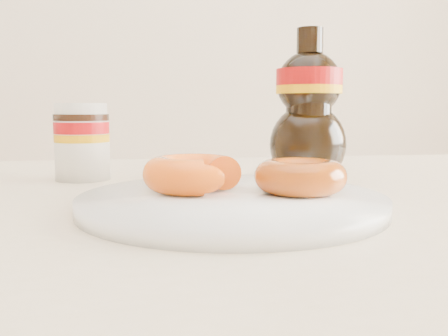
{
  "coord_description": "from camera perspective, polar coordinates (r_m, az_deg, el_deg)",
  "views": [
    {
      "loc": [
        0.0,
        -0.43,
        0.85
      ],
      "look_at": [
        0.08,
        0.09,
        0.79
      ],
      "focal_mm": 40.0,
      "sensor_mm": 36.0,
      "label": 1
    }
  ],
  "objects": [
    {
      "name": "donut_whole",
      "position": [
        0.5,
        8.71,
        -0.94
      ],
      "size": [
        0.12,
        0.12,
        0.03
      ],
      "primitive_type": "torus",
      "rotation": [
        0.0,
        0.0,
        -0.34
      ],
      "color": "#9B410A",
      "rests_on": "plate"
    },
    {
      "name": "nutella_jar",
      "position": [
        0.71,
        -15.92,
        3.24
      ],
      "size": [
        0.07,
        0.07,
        0.11
      ],
      "rotation": [
        0.0,
        0.0,
        0.06
      ],
      "color": "white",
      "rests_on": "dining_table"
    },
    {
      "name": "plate",
      "position": [
        0.49,
        0.88,
        -3.86
      ],
      "size": [
        0.3,
        0.3,
        0.01
      ],
      "color": "white",
      "rests_on": "dining_table"
    },
    {
      "name": "donut_bitten",
      "position": [
        0.51,
        -3.63,
        -0.64
      ],
      "size": [
        0.1,
        0.1,
        0.04
      ],
      "primitive_type": "torus",
      "rotation": [
        0.0,
        0.0,
        0.02
      ],
      "color": "#EA560D",
      "rests_on": "plate"
    },
    {
      "name": "dining_table",
      "position": [
        0.56,
        -8.45,
        -12.18
      ],
      "size": [
        1.4,
        0.9,
        0.75
      ],
      "color": "beige",
      "rests_on": "ground"
    },
    {
      "name": "syrup_bottle",
      "position": [
        0.68,
        9.65,
        7.04
      ],
      "size": [
        0.11,
        0.09,
        0.2
      ],
      "primitive_type": null,
      "rotation": [
        0.0,
        0.0,
        -0.05
      ],
      "color": "black",
      "rests_on": "dining_table"
    }
  ]
}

